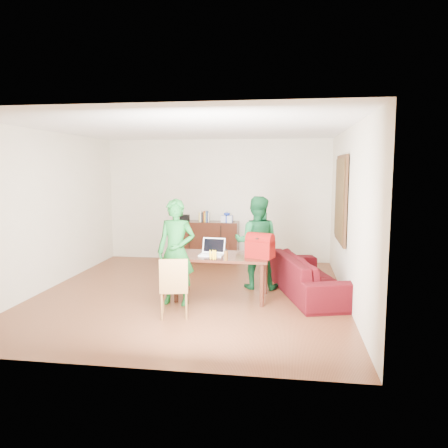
% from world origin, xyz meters
% --- Properties ---
extents(room, '(5.20, 5.70, 2.90)m').
position_xyz_m(room, '(0.01, 0.13, 1.31)').
color(room, '#4E2413').
rests_on(room, ground).
extents(table, '(1.52, 0.88, 0.70)m').
position_xyz_m(table, '(0.55, -0.15, 0.62)').
color(table, black).
rests_on(table, ground).
extents(chair, '(0.46, 0.45, 0.86)m').
position_xyz_m(chair, '(0.02, -1.13, 0.25)').
color(chair, brown).
rests_on(chair, ground).
extents(person_near, '(0.62, 0.43, 1.62)m').
position_xyz_m(person_near, '(-0.10, -0.56, 0.81)').
color(person_near, '#13581E').
rests_on(person_near, ground).
extents(person_far, '(0.80, 0.63, 1.60)m').
position_xyz_m(person_far, '(1.05, 0.53, 0.80)').
color(person_far, '#12552A').
rests_on(person_far, ground).
extents(laptop, '(0.38, 0.28, 0.26)m').
position_xyz_m(laptop, '(0.38, -0.21, 0.75)').
color(laptop, white).
rests_on(laptop, table).
extents(bananas, '(0.18, 0.15, 0.06)m').
position_xyz_m(bananas, '(0.46, -0.53, 0.73)').
color(bananas, gold).
rests_on(bananas, table).
extents(bottle, '(0.08, 0.08, 0.17)m').
position_xyz_m(bottle, '(0.66, -0.55, 0.79)').
color(bottle, '#502F12').
rests_on(bottle, table).
extents(red_bag, '(0.47, 0.37, 0.30)m').
position_xyz_m(red_bag, '(1.16, -0.26, 0.85)').
color(red_bag, maroon).
rests_on(red_bag, table).
extents(sofa, '(1.42, 2.33, 0.64)m').
position_xyz_m(sofa, '(1.95, 0.25, 0.32)').
color(sofa, '#350906').
rests_on(sofa, ground).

